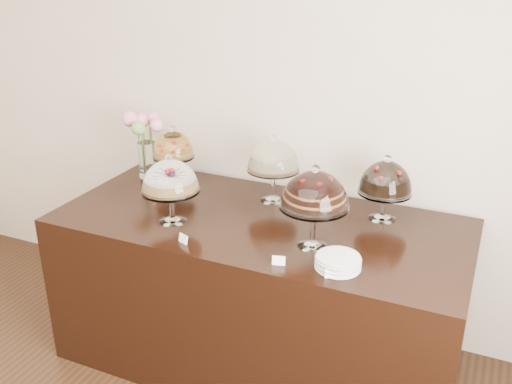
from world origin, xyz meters
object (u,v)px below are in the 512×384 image
at_px(display_counter, 260,291).
at_px(flower_vase, 144,138).
at_px(cake_stand_choco_layer, 315,192).
at_px(cake_stand_fruit_tart, 173,147).
at_px(cake_stand_sugar_sponge, 170,179).
at_px(cake_stand_dark_choco, 386,180).
at_px(cake_stand_cheesecake, 273,158).
at_px(plate_stack, 338,262).

distance_m(display_counter, flower_vase, 1.20).
relative_size(display_counter, cake_stand_choco_layer, 5.24).
bearing_deg(cake_stand_choco_layer, cake_stand_fruit_tart, 157.37).
bearing_deg(cake_stand_sugar_sponge, cake_stand_dark_choco, 25.75).
bearing_deg(flower_vase, cake_stand_choco_layer, -20.03).
relative_size(cake_stand_dark_choco, flower_vase, 0.85).
xyz_separation_m(display_counter, flower_vase, (-0.92, 0.30, 0.70)).
relative_size(cake_stand_dark_choco, cake_stand_fruit_tart, 0.98).
bearing_deg(cake_stand_dark_choco, flower_vase, 179.35).
bearing_deg(cake_stand_cheesecake, cake_stand_choco_layer, -48.14).
height_order(cake_stand_cheesecake, cake_stand_dark_choco, cake_stand_cheesecake).
distance_m(cake_stand_choco_layer, cake_stand_fruit_tart, 1.14).
bearing_deg(cake_stand_cheesecake, flower_vase, 178.03).
distance_m(display_counter, cake_stand_cheesecake, 0.76).
xyz_separation_m(cake_stand_sugar_sponge, cake_stand_dark_choco, (1.01, 0.49, -0.02)).
height_order(cake_stand_sugar_sponge, cake_stand_fruit_tart, cake_stand_sugar_sponge).
xyz_separation_m(cake_stand_sugar_sponge, cake_stand_fruit_tart, (-0.28, 0.48, -0.01)).
height_order(cake_stand_cheesecake, flower_vase, flower_vase).
distance_m(cake_stand_fruit_tart, plate_stack, 1.38).
height_order(cake_stand_dark_choco, plate_stack, cake_stand_dark_choco).
height_order(cake_stand_fruit_tart, plate_stack, cake_stand_fruit_tart).
height_order(display_counter, cake_stand_sugar_sponge, cake_stand_sugar_sponge).
height_order(cake_stand_choco_layer, cake_stand_dark_choco, cake_stand_choco_layer).
bearing_deg(cake_stand_choco_layer, cake_stand_dark_choco, 61.57).
relative_size(cake_stand_sugar_sponge, cake_stand_choco_layer, 0.90).
bearing_deg(cake_stand_fruit_tart, cake_stand_sugar_sponge, -59.85).
distance_m(display_counter, cake_stand_choco_layer, 0.83).
height_order(cake_stand_choco_layer, flower_vase, flower_vase).
bearing_deg(plate_stack, cake_stand_choco_layer, 137.63).
relative_size(cake_stand_choco_layer, cake_stand_dark_choco, 1.16).
relative_size(display_counter, cake_stand_cheesecake, 5.55).
distance_m(cake_stand_choco_layer, flower_vase, 1.36).
bearing_deg(flower_vase, cake_stand_cheesecake, -1.97).
bearing_deg(plate_stack, flower_vase, 156.69).
height_order(cake_stand_sugar_sponge, plate_stack, cake_stand_sugar_sponge).
relative_size(cake_stand_cheesecake, cake_stand_fruit_tart, 1.08).
bearing_deg(cake_stand_dark_choco, cake_stand_sugar_sponge, -154.25).
xyz_separation_m(cake_stand_choco_layer, cake_stand_fruit_tart, (-1.05, 0.44, -0.05)).
distance_m(cake_stand_sugar_sponge, flower_vase, 0.71).
bearing_deg(cake_stand_sugar_sponge, cake_stand_fruit_tart, 120.15).
height_order(display_counter, cake_stand_cheesecake, cake_stand_cheesecake).
bearing_deg(cake_stand_dark_choco, cake_stand_fruit_tart, -179.52).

